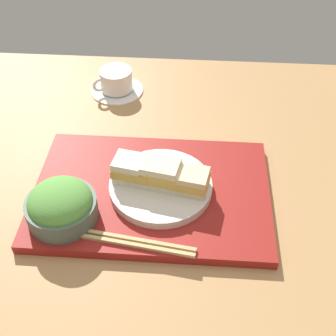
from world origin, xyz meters
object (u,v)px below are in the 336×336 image
object	(u,v)px
sandwich_far	(189,181)
chopsticks_pair	(137,243)
sandwich_plate	(161,186)
coffee_cup	(116,82)
sandwich_middle	(161,173)
sandwich_near	(132,169)
salad_bowl	(61,205)

from	to	relation	value
sandwich_far	chopsticks_pair	bearing A→B (deg)	-124.30
sandwich_plate	coffee_cup	size ratio (longest dim) A/B	1.50
sandwich_plate	sandwich_middle	size ratio (longest dim) A/B	2.50
chopsticks_pair	coffee_cup	distance (cm)	50.56
sandwich_near	sandwich_far	distance (cm)	11.13
salad_bowl	sandwich_far	bearing A→B (deg)	17.35
sandwich_middle	salad_bowl	distance (cm)	19.10
coffee_cup	salad_bowl	bearing A→B (deg)	-93.77
sandwich_near	chopsticks_pair	distance (cm)	15.07
sandwich_plate	sandwich_middle	world-z (taller)	sandwich_middle
chopsticks_pair	sandwich_plate	bearing A→B (deg)	77.54
sandwich_near	coffee_cup	xyz separation A→B (cm)	(-8.88, 34.89, -3.45)
chopsticks_pair	sandwich_far	bearing A→B (deg)	55.70
salad_bowl	coffee_cup	bearing A→B (deg)	86.23
sandwich_middle	chopsticks_pair	xyz separation A→B (cm)	(-2.95, -13.36, -3.97)
sandwich_middle	coffee_cup	xyz separation A→B (cm)	(-14.35, 35.90, -3.66)
sandwich_plate	chopsticks_pair	distance (cm)	13.70
sandwich_plate	salad_bowl	world-z (taller)	salad_bowl
salad_bowl	chopsticks_pair	distance (cm)	15.49
sandwich_far	coffee_cup	bearing A→B (deg)	118.23
sandwich_middle	sandwich_far	world-z (taller)	sandwich_middle
sandwich_plate	salad_bowl	size ratio (longest dim) A/B	1.55
sandwich_near	chopsticks_pair	size ratio (longest dim) A/B	0.39
sandwich_plate	sandwich_near	xyz separation A→B (cm)	(-5.47, 1.01, 3.25)
chopsticks_pair	salad_bowl	bearing A→B (deg)	159.83
sandwich_middle	salad_bowl	size ratio (longest dim) A/B	0.62
salad_bowl	coffee_cup	distance (cm)	44.18
sandwich_middle	sandwich_plate	bearing A→B (deg)	180.00
sandwich_far	chopsticks_pair	size ratio (longest dim) A/B	0.39
sandwich_near	salad_bowl	world-z (taller)	salad_bowl
sandwich_plate	chopsticks_pair	world-z (taller)	sandwich_plate
salad_bowl	sandwich_middle	bearing A→B (deg)	25.18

